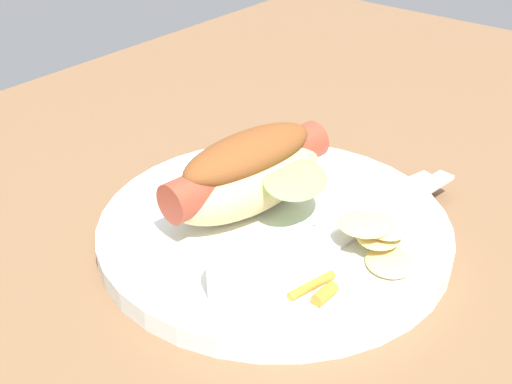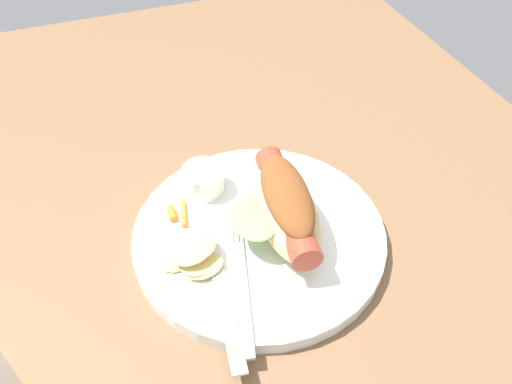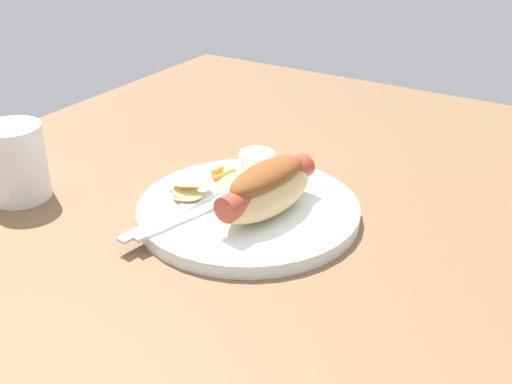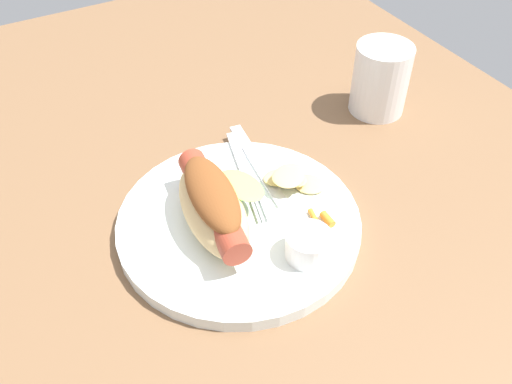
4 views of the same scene
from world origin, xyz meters
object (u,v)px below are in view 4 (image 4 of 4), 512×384
at_px(carrot_garnish, 322,221).
at_px(drinking_cup, 380,79).
at_px(sauce_ramekin, 308,245).
at_px(chips_pile, 291,177).
at_px(plate, 239,223).
at_px(fork, 245,172).
at_px(hot_dog, 213,204).
at_px(knife, 257,163).

height_order(carrot_garnish, drinking_cup, drinking_cup).
distance_m(sauce_ramekin, chips_pile, 0.11).
xyz_separation_m(plate, chips_pile, (0.02, -0.08, 0.02)).
distance_m(plate, fork, 0.07).
bearing_deg(drinking_cup, hot_dog, 109.16).
bearing_deg(knife, drinking_cup, 107.97).
distance_m(chips_pile, drinking_cup, 0.22).
relative_size(chips_pile, drinking_cup, 0.79).
distance_m(fork, drinking_cup, 0.24).
bearing_deg(hot_dog, fork, 137.08).
bearing_deg(knife, hot_dog, -46.77).
distance_m(plate, drinking_cup, 0.30).
distance_m(plate, chips_pile, 0.08).
bearing_deg(plate, sauce_ramekin, -155.10).
relative_size(fork, chips_pile, 2.08).
relative_size(sauce_ramekin, fork, 0.30).
height_order(sauce_ramekin, chips_pile, sauce_ramekin).
distance_m(carrot_garnish, drinking_cup, 0.26).
height_order(knife, chips_pile, chips_pile).
bearing_deg(hot_dog, drinking_cup, 116.36).
height_order(sauce_ramekin, knife, sauce_ramekin).
relative_size(plate, drinking_cup, 2.77).
distance_m(chips_pile, carrot_garnish, 0.07).
bearing_deg(sauce_ramekin, plate, 24.90).
distance_m(hot_dog, knife, 0.11).
bearing_deg(knife, carrot_garnish, 13.77).
relative_size(knife, drinking_cup, 1.62).
relative_size(sauce_ramekin, drinking_cup, 0.49).
distance_m(knife, carrot_garnish, 0.12).
distance_m(sauce_ramekin, drinking_cup, 0.30).
relative_size(hot_dog, carrot_garnish, 4.00).
height_order(fork, chips_pile, chips_pile).
height_order(sauce_ramekin, carrot_garnish, sauce_ramekin).
height_order(plate, fork, fork).
distance_m(sauce_ramekin, knife, 0.15).
bearing_deg(drinking_cup, plate, 111.57).
bearing_deg(hot_dog, sauce_ramekin, 44.72).
xyz_separation_m(hot_dog, sauce_ramekin, (-0.08, -0.06, -0.02)).
bearing_deg(fork, chips_pile, 56.40).
bearing_deg(sauce_ramekin, chips_pile, -22.35).
bearing_deg(plate, knife, -42.01).
relative_size(plate, hot_dog, 1.74).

